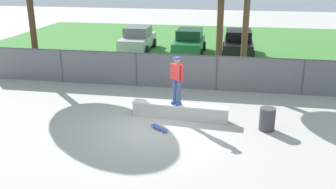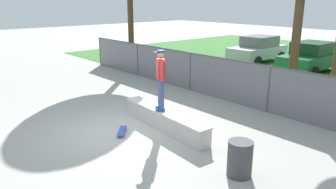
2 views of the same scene
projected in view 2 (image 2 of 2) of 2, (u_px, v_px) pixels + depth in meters
ground_plane at (119, 131)px, 9.92m from camera, size 80.00×80.00×0.00m
grass_strip at (336, 67)px, 19.49m from camera, size 31.39×20.00×0.02m
concrete_ledge at (164, 120)px, 10.01m from camera, size 3.73×0.74×0.59m
skateboarder at (161, 77)px, 9.71m from camera, size 0.53×0.41×1.84m
skateboard at (122, 131)px, 9.75m from camera, size 0.74×0.68×0.09m
chainlink_fence at (225, 78)px, 12.76m from camera, size 19.46×0.07×1.68m
car_silver at (258, 49)px, 20.69m from camera, size 2.05×4.22×1.66m
car_green at (310, 57)px, 17.73m from camera, size 2.05×4.22×1.66m
trash_bin at (240, 159)px, 7.32m from camera, size 0.56×0.56×0.83m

